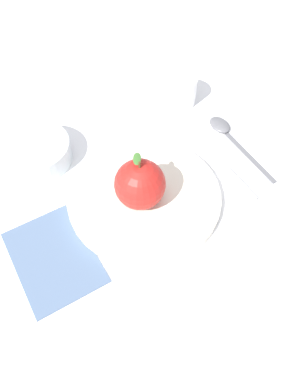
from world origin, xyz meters
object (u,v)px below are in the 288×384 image
object	(u,v)px
side_bowl	(35,151)
cup	(180,88)
apple	(140,184)
knife	(223,169)
dinner_plate	(144,196)
spoon	(227,132)
linen_napkin	(54,257)

from	to	relation	value
side_bowl	cup	bearing A→B (deg)	-81.55
apple	knife	bearing A→B (deg)	-85.20
dinner_plate	apple	size ratio (longest dim) A/B	2.77
knife	side_bowl	bearing A→B (deg)	63.03
cup	spoon	world-z (taller)	cup
linen_napkin	cup	bearing A→B (deg)	-52.92
cup	linen_napkin	size ratio (longest dim) A/B	0.42
dinner_plate	knife	size ratio (longest dim) A/B	1.24
apple	cup	size ratio (longest dim) A/B	1.38
side_bowl	cup	distance (m)	0.31
spoon	linen_napkin	distance (m)	0.40
spoon	cup	bearing A→B (deg)	19.67
dinner_plate	spoon	world-z (taller)	dinner_plate
apple	linen_napkin	world-z (taller)	apple
spoon	linen_napkin	bearing A→B (deg)	109.00
apple	cup	xyz separation A→B (m)	(0.21, -0.17, -0.02)
apple	side_bowl	world-z (taller)	apple
cup	apple	bearing A→B (deg)	140.58
dinner_plate	apple	xyz separation A→B (m)	(-0.01, 0.01, 0.05)
apple	side_bowl	xyz separation A→B (m)	(0.17, 0.13, -0.03)
dinner_plate	knife	distance (m)	0.15
cup	spoon	bearing A→B (deg)	-160.33
cup	knife	world-z (taller)	cup
apple	cup	distance (m)	0.27
apple	knife	xyz separation A→B (m)	(0.01, -0.17, -0.05)
apple	linen_napkin	bearing A→B (deg)	103.81
apple	spoon	xyz separation A→B (m)	(0.09, -0.22, -0.05)
side_bowl	linen_napkin	world-z (taller)	side_bowl
cup	linen_napkin	world-z (taller)	cup
dinner_plate	spoon	distance (m)	0.22
spoon	side_bowl	bearing A→B (deg)	77.83
spoon	linen_napkin	xyz separation A→B (m)	(-0.13, 0.37, -0.00)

